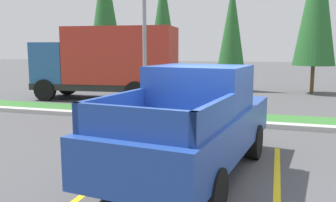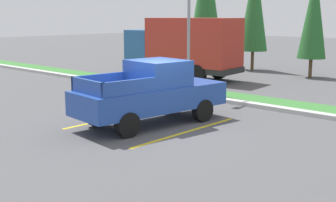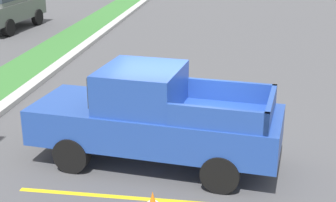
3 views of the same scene
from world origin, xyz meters
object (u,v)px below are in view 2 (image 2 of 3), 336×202
(traffic_cone, at_px, (99,107))
(street_light, at_px, (187,4))
(cargo_truck_distant, at_px, (184,46))
(cypress_tree_left_inner, at_px, (254,5))
(pickup_truck_main, at_px, (152,93))
(cypress_tree_center, at_px, (314,14))

(traffic_cone, bearing_deg, street_light, 98.33)
(cargo_truck_distant, bearing_deg, traffic_cone, -66.98)
(traffic_cone, bearing_deg, cypress_tree_left_inner, 101.70)
(cargo_truck_distant, distance_m, street_light, 5.08)
(street_light, bearing_deg, cargo_truck_distant, 132.12)
(traffic_cone, bearing_deg, pickup_truck_main, 9.79)
(street_light, bearing_deg, cypress_tree_left_inner, 103.76)
(pickup_truck_main, xyz_separation_m, cypress_tree_left_inner, (-5.45, 14.86, 3.12))
(pickup_truck_main, relative_size, cargo_truck_distant, 0.78)
(cypress_tree_left_inner, relative_size, cypress_tree_center, 1.15)
(pickup_truck_main, height_order, cypress_tree_center, cypress_tree_center)
(pickup_truck_main, bearing_deg, cargo_truck_distant, 125.10)
(cypress_tree_left_inner, relative_size, traffic_cone, 11.78)
(pickup_truck_main, bearing_deg, cypress_tree_left_inner, 110.14)
(cypress_tree_left_inner, bearing_deg, cypress_tree_center, -9.42)
(pickup_truck_main, bearing_deg, street_light, 120.00)
(cypress_tree_center, bearing_deg, cypress_tree_left_inner, 170.58)
(cargo_truck_distant, distance_m, cypress_tree_center, 7.57)
(pickup_truck_main, distance_m, traffic_cone, 2.44)
(cargo_truck_distant, xyz_separation_m, cypress_tree_left_inner, (0.76, 6.02, 2.32))
(cargo_truck_distant, bearing_deg, cypress_tree_left_inner, 82.77)
(cargo_truck_distant, distance_m, traffic_cone, 10.15)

